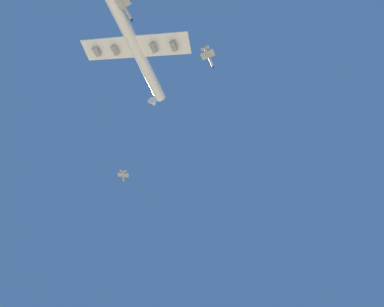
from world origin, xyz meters
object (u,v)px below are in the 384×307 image
object	(u,v)px
chase_jet_trailing	(123,176)
carrier_jet	(136,47)
chase_jet_lead	(124,6)
chase_jet_left_wing	(209,57)

from	to	relation	value
chase_jet_trailing	carrier_jet	bearing A→B (deg)	-175.17
chase_jet_lead	carrier_jet	bearing A→B (deg)	17.12
chase_jet_left_wing	chase_jet_trailing	distance (m)	104.68
chase_jet_left_wing	chase_jet_trailing	xyz separation A→B (m)	(102.21, -4.37, -22.17)
chase_jet_lead	chase_jet_left_wing	distance (m)	53.88
chase_jet_lead	chase_jet_trailing	distance (m)	116.58
chase_jet_lead	chase_jet_trailing	bearing A→B (deg)	32.36
chase_jet_left_wing	chase_jet_lead	bearing A→B (deg)	150.99
chase_jet_left_wing	chase_jet_trailing	size ratio (longest dim) A/B	1.02
carrier_jet	chase_jet_lead	world-z (taller)	carrier_jet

